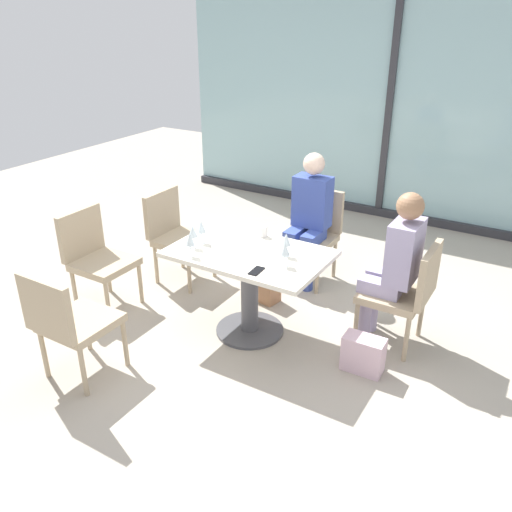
{
  "coord_description": "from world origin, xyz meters",
  "views": [
    {
      "loc": [
        1.96,
        -3.15,
        2.45
      ],
      "look_at": [
        0.0,
        0.1,
        0.65
      ],
      "focal_mm": 37.08,
      "sensor_mm": 36.0,
      "label": 1
    }
  ],
  "objects_px": {
    "coffee_cup": "(263,231)",
    "handbag_1": "(263,285)",
    "person_near_window": "(309,214)",
    "chair_near_window": "(313,230)",
    "dining_table_main": "(249,275)",
    "chair_far_right": "(406,289)",
    "chair_side_end": "(96,254)",
    "wine_glass_3": "(286,240)",
    "wine_glass_1": "(190,240)",
    "chair_front_left": "(68,319)",
    "wine_glass_0": "(193,232)",
    "chair_far_left": "(175,231)",
    "wine_glass_4": "(201,227)",
    "person_far_right": "(395,262)",
    "cell_phone_on_table": "(256,271)",
    "handbag_0": "(363,354)",
    "wine_glass_2": "(285,249)"
  },
  "relations": [
    {
      "from": "dining_table_main",
      "to": "chair_near_window",
      "type": "bearing_deg",
      "value": 90.0
    },
    {
      "from": "wine_glass_0",
      "to": "wine_glass_2",
      "type": "relative_size",
      "value": 1.0
    },
    {
      "from": "chair_far_right",
      "to": "chair_side_end",
      "type": "xyz_separation_m",
      "value": [
        -2.51,
        -0.76,
        0.0
      ]
    },
    {
      "from": "wine_glass_0",
      "to": "chair_far_left",
      "type": "bearing_deg",
      "value": 138.58
    },
    {
      "from": "wine_glass_1",
      "to": "wine_glass_4",
      "type": "relative_size",
      "value": 1.0
    },
    {
      "from": "chair_far_left",
      "to": "person_near_window",
      "type": "bearing_deg",
      "value": 28.2
    },
    {
      "from": "chair_front_left",
      "to": "person_far_right",
      "type": "xyz_separation_m",
      "value": [
        1.76,
        1.62,
        0.2
      ]
    },
    {
      "from": "person_near_window",
      "to": "wine_glass_0",
      "type": "height_order",
      "value": "person_near_window"
    },
    {
      "from": "chair_far_left",
      "to": "handbag_1",
      "type": "relative_size",
      "value": 2.9
    },
    {
      "from": "chair_front_left",
      "to": "chair_far_right",
      "type": "bearing_deg",
      "value": 41.03
    },
    {
      "from": "cell_phone_on_table",
      "to": "wine_glass_4",
      "type": "bearing_deg",
      "value": 158.53
    },
    {
      "from": "chair_far_right",
      "to": "cell_phone_on_table",
      "type": "distance_m",
      "value": 1.17
    },
    {
      "from": "chair_far_right",
      "to": "wine_glass_1",
      "type": "distance_m",
      "value": 1.68
    },
    {
      "from": "person_near_window",
      "to": "chair_near_window",
      "type": "bearing_deg",
      "value": 90.0
    },
    {
      "from": "wine_glass_4",
      "to": "wine_glass_0",
      "type": "bearing_deg",
      "value": -91.65
    },
    {
      "from": "person_far_right",
      "to": "cell_phone_on_table",
      "type": "distance_m",
      "value": 1.07
    },
    {
      "from": "chair_far_left",
      "to": "wine_glass_1",
      "type": "bearing_deg",
      "value": -44.09
    },
    {
      "from": "dining_table_main",
      "to": "person_near_window",
      "type": "xyz_separation_m",
      "value": [
        -0.0,
        1.06,
        0.17
      ]
    },
    {
      "from": "chair_far_left",
      "to": "person_near_window",
      "type": "relative_size",
      "value": 0.69
    },
    {
      "from": "person_near_window",
      "to": "cell_phone_on_table",
      "type": "xyz_separation_m",
      "value": [
        0.22,
        -1.32,
        0.03
      ]
    },
    {
      "from": "chair_far_left",
      "to": "wine_glass_1",
      "type": "height_order",
      "value": "wine_glass_1"
    },
    {
      "from": "chair_near_window",
      "to": "person_far_right",
      "type": "xyz_separation_m",
      "value": [
        1.01,
        -0.71,
        0.2
      ]
    },
    {
      "from": "wine_glass_3",
      "to": "chair_far_left",
      "type": "bearing_deg",
      "value": 164.67
    },
    {
      "from": "chair_far_right",
      "to": "chair_front_left",
      "type": "distance_m",
      "value": 2.47
    },
    {
      "from": "wine_glass_2",
      "to": "chair_front_left",
      "type": "bearing_deg",
      "value": -135.31
    },
    {
      "from": "wine_glass_3",
      "to": "handbag_1",
      "type": "height_order",
      "value": "wine_glass_3"
    },
    {
      "from": "person_near_window",
      "to": "wine_glass_4",
      "type": "relative_size",
      "value": 6.81
    },
    {
      "from": "wine_glass_2",
      "to": "handbag_1",
      "type": "bearing_deg",
      "value": 131.4
    },
    {
      "from": "coffee_cup",
      "to": "handbag_1",
      "type": "bearing_deg",
      "value": 118.75
    },
    {
      "from": "dining_table_main",
      "to": "chair_side_end",
      "type": "distance_m",
      "value": 1.42
    },
    {
      "from": "person_far_right",
      "to": "cell_phone_on_table",
      "type": "bearing_deg",
      "value": -137.45
    },
    {
      "from": "coffee_cup",
      "to": "handbag_1",
      "type": "distance_m",
      "value": 0.68
    },
    {
      "from": "chair_near_window",
      "to": "person_near_window",
      "type": "bearing_deg",
      "value": -90.0
    },
    {
      "from": "person_near_window",
      "to": "wine_glass_1",
      "type": "height_order",
      "value": "person_near_window"
    },
    {
      "from": "dining_table_main",
      "to": "wine_glass_0",
      "type": "xyz_separation_m",
      "value": [
        -0.42,
        -0.16,
        0.34
      ]
    },
    {
      "from": "wine_glass_0",
      "to": "wine_glass_1",
      "type": "distance_m",
      "value": 0.16
    },
    {
      "from": "dining_table_main",
      "to": "wine_glass_1",
      "type": "distance_m",
      "value": 0.56
    },
    {
      "from": "chair_far_right",
      "to": "chair_far_left",
      "type": "bearing_deg",
      "value": 180.0
    },
    {
      "from": "chair_front_left",
      "to": "coffee_cup",
      "type": "relative_size",
      "value": 9.67
    },
    {
      "from": "chair_front_left",
      "to": "handbag_1",
      "type": "bearing_deg",
      "value": 71.23
    },
    {
      "from": "handbag_0",
      "to": "wine_glass_2",
      "type": "bearing_deg",
      "value": -175.5
    },
    {
      "from": "chair_side_end",
      "to": "handbag_0",
      "type": "relative_size",
      "value": 2.9
    },
    {
      "from": "chair_front_left",
      "to": "person_near_window",
      "type": "xyz_separation_m",
      "value": [
        0.75,
        2.22,
        0.2
      ]
    },
    {
      "from": "wine_glass_2",
      "to": "handbag_0",
      "type": "relative_size",
      "value": 0.62
    },
    {
      "from": "handbag_0",
      "to": "wine_glass_4",
      "type": "bearing_deg",
      "value": -179.79
    },
    {
      "from": "wine_glass_0",
      "to": "wine_glass_3",
      "type": "relative_size",
      "value": 1.0
    },
    {
      "from": "chair_far_right",
      "to": "chair_near_window",
      "type": "xyz_separation_m",
      "value": [
        -1.12,
        0.71,
        0.0
      ]
    },
    {
      "from": "chair_far_left",
      "to": "person_near_window",
      "type": "xyz_separation_m",
      "value": [
        1.12,
        0.6,
        0.2
      ]
    },
    {
      "from": "chair_side_end",
      "to": "coffee_cup",
      "type": "bearing_deg",
      "value": 24.91
    },
    {
      "from": "wine_glass_3",
      "to": "cell_phone_on_table",
      "type": "bearing_deg",
      "value": -99.38
    }
  ]
}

